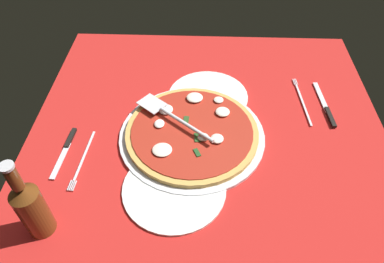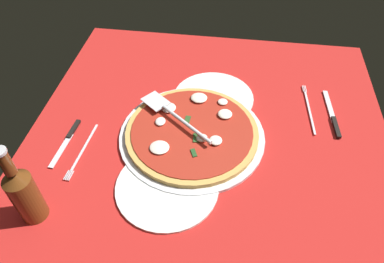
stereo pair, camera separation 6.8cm
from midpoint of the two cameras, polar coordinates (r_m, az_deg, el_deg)
ground_plane at (r=99.49cm, az=4.56°, el=-0.55°), size 99.01×99.01×0.80cm
checker_pattern at (r=99.16cm, az=4.57°, el=-0.38°), size 99.01×99.01×0.10cm
pizza_pan at (r=97.40cm, az=1.98°, el=-0.74°), size 39.63×39.63×1.26cm
dinner_plate_left at (r=86.88cm, az=-1.75°, el=-8.93°), size 25.02×25.02×1.00cm
dinner_plate_right at (r=109.44cm, az=5.02°, el=5.38°), size 24.28×24.28×1.00cm
pizza at (r=96.43cm, az=2.01°, el=-0.04°), size 36.07×36.07×2.92cm
pizza_server at (r=97.57cm, az=-0.97°, el=2.66°), size 18.89×22.26×1.00cm
place_setting_near at (r=111.70cm, az=21.62°, el=2.58°), size 22.31×15.22×1.40cm
place_setting_far at (r=99.36cm, az=-16.38°, el=-2.21°), size 21.91×13.77×1.40cm
beer_bottle at (r=82.51cm, az=-23.26°, el=-9.14°), size 5.88×5.88×22.36cm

